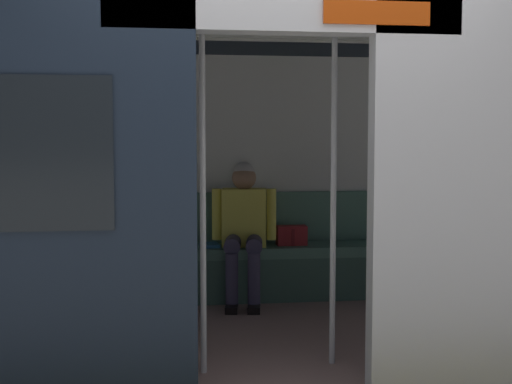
% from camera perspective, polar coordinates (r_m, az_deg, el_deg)
% --- Properties ---
extents(train_car, '(6.40, 2.80, 2.26)m').
position_cam_1_polar(train_car, '(4.77, -0.85, 5.68)').
color(train_car, silver).
rests_on(train_car, ground_plane).
extents(bench_seat, '(3.16, 0.44, 0.47)m').
position_cam_1_polar(bench_seat, '(5.93, -1.52, -5.63)').
color(bench_seat, '#4C7566').
rests_on(bench_seat, ground_plane).
extents(person_seated, '(0.55, 0.71, 1.20)m').
position_cam_1_polar(person_seated, '(5.83, -1.02, -2.54)').
color(person_seated, '#D8CC4C').
rests_on(person_seated, ground_plane).
extents(handbag, '(0.26, 0.15, 0.17)m').
position_cam_1_polar(handbag, '(6.00, 2.98, -3.63)').
color(handbag, maroon).
rests_on(handbag, bench_seat).
extents(book, '(0.17, 0.23, 0.03)m').
position_cam_1_polar(book, '(5.92, -3.89, -4.44)').
color(book, '#26598C').
rests_on(book, bench_seat).
extents(grab_pole_door, '(0.04, 0.04, 2.12)m').
position_cam_1_polar(grab_pole_door, '(4.01, -4.46, -0.39)').
color(grab_pole_door, silver).
rests_on(grab_pole_door, ground_plane).
extents(grab_pole_far, '(0.04, 0.04, 2.12)m').
position_cam_1_polar(grab_pole_far, '(4.20, 6.48, -0.19)').
color(grab_pole_far, silver).
rests_on(grab_pole_far, ground_plane).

